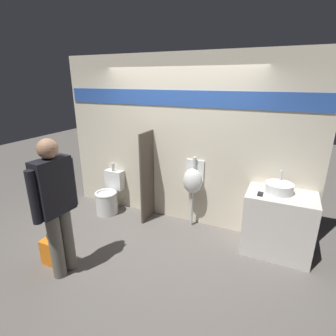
# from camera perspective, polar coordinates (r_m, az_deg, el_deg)

# --- Properties ---
(ground_plane) EXTENTS (16.00, 16.00, 0.00)m
(ground_plane) POSITION_cam_1_polar(r_m,az_deg,el_deg) (4.26, -0.99, -14.19)
(ground_plane) COLOR #5B5651
(display_wall) EXTENTS (4.20, 0.07, 2.70)m
(display_wall) POSITION_cam_1_polar(r_m,az_deg,el_deg) (4.23, 2.45, 5.71)
(display_wall) COLOR beige
(display_wall) RESTS_ON ground_plane
(sink_counter) EXTENTS (0.88, 0.58, 0.88)m
(sink_counter) POSITION_cam_1_polar(r_m,az_deg,el_deg) (3.96, 22.80, -11.12)
(sink_counter) COLOR silver
(sink_counter) RESTS_ON ground_plane
(sink_basin) EXTENTS (0.36, 0.36, 0.27)m
(sink_basin) POSITION_cam_1_polar(r_m,az_deg,el_deg) (3.81, 23.05, -3.99)
(sink_basin) COLOR silver
(sink_basin) RESTS_ON sink_counter
(cell_phone) EXTENTS (0.07, 0.14, 0.01)m
(cell_phone) POSITION_cam_1_polar(r_m,az_deg,el_deg) (3.67, 19.45, -5.35)
(cell_phone) COLOR black
(cell_phone) RESTS_ON sink_counter
(divider_near_counter) EXTENTS (0.03, 0.43, 1.53)m
(divider_near_counter) POSITION_cam_1_polar(r_m,az_deg,el_deg) (4.39, -4.54, -2.00)
(divider_near_counter) COLOR #4C4238
(divider_near_counter) RESTS_ON ground_plane
(urinal_near_counter) EXTENTS (0.31, 0.25, 1.16)m
(urinal_near_counter) POSITION_cam_1_polar(r_m,az_deg,el_deg) (4.17, 5.39, -2.87)
(urinal_near_counter) COLOR silver
(urinal_near_counter) RESTS_ON ground_plane
(toilet) EXTENTS (0.40, 0.56, 0.88)m
(toilet) POSITION_cam_1_polar(r_m,az_deg,el_deg) (4.90, -12.81, -6.08)
(toilet) COLOR silver
(toilet) RESTS_ON ground_plane
(person_in_vest) EXTENTS (0.23, 0.60, 1.72)m
(person_in_vest) POSITION_cam_1_polar(r_m,az_deg,el_deg) (3.32, -23.22, -7.15)
(person_in_vest) COLOR #666056
(person_in_vest) RESTS_ON ground_plane
(shopping_bag) EXTENTS (0.33, 0.18, 0.49)m
(shopping_bag) POSITION_cam_1_polar(r_m,az_deg,el_deg) (3.88, -23.45, -16.45)
(shopping_bag) COLOR orange
(shopping_bag) RESTS_ON ground_plane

